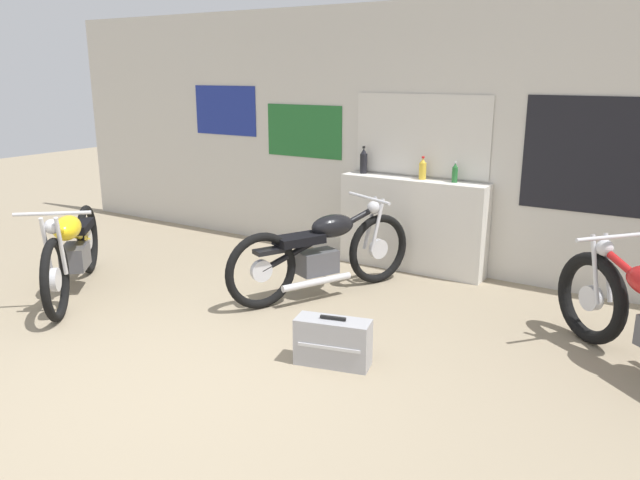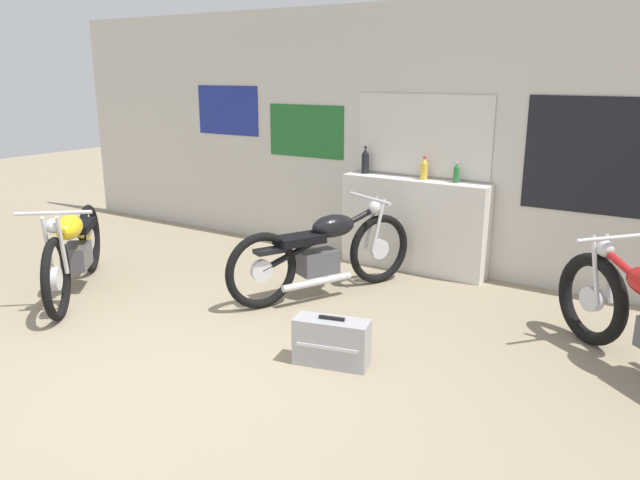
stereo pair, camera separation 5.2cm
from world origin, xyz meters
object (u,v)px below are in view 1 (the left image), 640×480
(bottle_center, at_px, (455,173))
(motorcycle_yellow, at_px, (72,249))
(bottle_left_center, at_px, (423,169))
(hard_case_silver, at_px, (333,342))
(bottle_leftmost, at_px, (364,161))
(motorcycle_black, at_px, (323,251))

(bottle_center, distance_m, motorcycle_yellow, 3.85)
(bottle_left_center, height_order, motorcycle_yellow, bottle_left_center)
(motorcycle_yellow, xyz_separation_m, hard_case_silver, (2.91, 0.03, -0.27))
(bottle_leftmost, relative_size, bottle_center, 1.39)
(bottle_left_center, relative_size, bottle_center, 1.12)
(motorcycle_black, bearing_deg, hard_case_silver, -55.18)
(bottle_leftmost, distance_m, bottle_center, 1.07)
(motorcycle_black, bearing_deg, bottle_leftmost, 101.45)
(bottle_leftmost, distance_m, bottle_left_center, 0.72)
(bottle_left_center, relative_size, motorcycle_yellow, 0.15)
(bottle_center, relative_size, hard_case_silver, 0.37)
(bottle_leftmost, bearing_deg, motorcycle_yellow, -125.95)
(bottle_leftmost, distance_m, hard_case_silver, 2.86)
(bottle_leftmost, xyz_separation_m, bottle_left_center, (0.71, -0.02, -0.03))
(hard_case_silver, bearing_deg, motorcycle_black, 124.82)
(motorcycle_black, distance_m, motorcycle_yellow, 2.41)
(bottle_center, distance_m, hard_case_silver, 2.61)
(hard_case_silver, bearing_deg, bottle_center, 90.83)
(bottle_left_center, bearing_deg, hard_case_silver, -80.95)
(bottle_left_center, xyz_separation_m, hard_case_silver, (0.39, -2.44, -0.93))
(bottle_left_center, bearing_deg, motorcycle_yellow, -135.60)
(bottle_leftmost, xyz_separation_m, hard_case_silver, (1.10, -2.46, -0.95))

